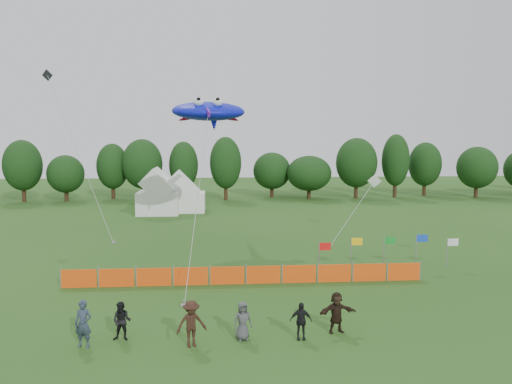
{
  "coord_description": "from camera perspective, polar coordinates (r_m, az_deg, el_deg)",
  "views": [
    {
      "loc": [
        -2.02,
        -20.15,
        8.09
      ],
      "look_at": [
        0.0,
        6.0,
        5.2
      ],
      "focal_mm": 35.0,
      "sensor_mm": 36.0,
      "label": 1
    }
  ],
  "objects": [
    {
      "name": "spectator_e",
      "position": [
        20.59,
        -1.55,
        -14.51
      ],
      "size": [
        0.87,
        0.69,
        1.56
      ],
      "primitive_type": "imported",
      "rotation": [
        0.0,
        0.0,
        0.28
      ],
      "color": "#434347",
      "rests_on": "ground"
    },
    {
      "name": "ground",
      "position": [
        21.81,
        1.26,
        -15.49
      ],
      "size": [
        160.0,
        160.0,
        0.0
      ],
      "primitive_type": "plane",
      "color": "#234C16",
      "rests_on": "ground"
    },
    {
      "name": "tent_left",
      "position": [
        53.8,
        -11.05,
        -0.37
      ],
      "size": [
        4.39,
        4.39,
        3.87
      ],
      "color": "white",
      "rests_on": "ground"
    },
    {
      "name": "spectator_b",
      "position": [
        21.23,
        -15.09,
        -14.07
      ],
      "size": [
        0.84,
        0.69,
        1.57
      ],
      "primitive_type": "imported",
      "rotation": [
        0.0,
        0.0,
        -0.14
      ],
      "color": "black",
      "rests_on": "ground"
    },
    {
      "name": "stingray_kite",
      "position": [
        38.79,
        -5.38,
        9.11
      ],
      "size": [
        6.14,
        22.47,
        11.05
      ],
      "color": "#1017EC",
      "rests_on": "ground"
    },
    {
      "name": "spectator_f",
      "position": [
        21.52,
        9.19,
        -13.43
      ],
      "size": [
        1.65,
        0.75,
        1.71
      ],
      "primitive_type": "imported",
      "rotation": [
        0.0,
        0.0,
        0.16
      ],
      "color": "black",
      "rests_on": "ground"
    },
    {
      "name": "spectator_c",
      "position": [
        20.08,
        -7.39,
        -14.7
      ],
      "size": [
        1.33,
        1.0,
        1.83
      ],
      "primitive_type": "imported",
      "rotation": [
        0.0,
        0.0,
        0.3
      ],
      "color": "black",
      "rests_on": "ground"
    },
    {
      "name": "flag_row",
      "position": [
        31.45,
        14.75,
        -6.26
      ],
      "size": [
        8.73,
        0.29,
        2.2
      ],
      "color": "gray",
      "rests_on": "ground"
    },
    {
      "name": "spectator_a",
      "position": [
        20.96,
        -19.13,
        -14.06
      ],
      "size": [
        0.75,
        0.57,
        1.86
      ],
      "primitive_type": "imported",
      "rotation": [
        0.0,
        0.0,
        -0.2
      ],
      "color": "#2B3749",
      "rests_on": "ground"
    },
    {
      "name": "barrier_fence",
      "position": [
        27.94,
        -1.23,
        -9.47
      ],
      "size": [
        19.9,
        0.06,
        1.0
      ],
      "color": "#F44B0D",
      "rests_on": "ground"
    },
    {
      "name": "tent_right",
      "position": [
        54.97,
        -8.33,
        -0.44
      ],
      "size": [
        4.79,
        3.83,
        3.38
      ],
      "color": "white",
      "rests_on": "ground"
    },
    {
      "name": "spectator_d",
      "position": [
        20.72,
        5.14,
        -14.45
      ],
      "size": [
        0.91,
        0.42,
        1.52
      ],
      "primitive_type": "imported",
      "rotation": [
        0.0,
        0.0,
        -0.05
      ],
      "color": "black",
      "rests_on": "ground"
    },
    {
      "name": "small_kite_white",
      "position": [
        39.95,
        11.95,
        -0.92
      ],
      "size": [
        5.33,
        4.45,
        5.11
      ],
      "color": "white",
      "rests_on": "ground"
    },
    {
      "name": "treeline",
      "position": [
        65.3,
        -1.22,
        2.86
      ],
      "size": [
        104.57,
        8.78,
        8.36
      ],
      "color": "#382314",
      "rests_on": "ground"
    },
    {
      "name": "small_kite_dark",
      "position": [
        42.91,
        -20.35,
        6.01
      ],
      "size": [
        6.63,
        5.35,
        13.67
      ],
      "color": "black",
      "rests_on": "ground"
    }
  ]
}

